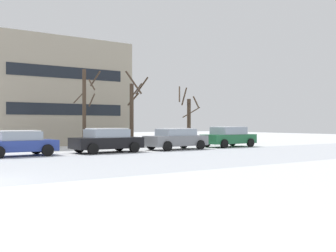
{
  "coord_description": "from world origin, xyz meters",
  "views": [
    {
      "loc": [
        -1.51,
        -12.77,
        1.75
      ],
      "look_at": [
        11.14,
        5.71,
        1.63
      ],
      "focal_mm": 42.99,
      "sensor_mm": 36.0,
      "label": 1
    }
  ],
  "objects_px": {
    "parked_car_gray": "(176,139)",
    "parked_car_green": "(229,137)",
    "parked_car_blue": "(19,143)",
    "parked_car_black": "(107,140)"
  },
  "relations": [
    {
      "from": "parked_car_black",
      "to": "parked_car_blue",
      "type": "bearing_deg",
      "value": 177.39
    },
    {
      "from": "parked_car_blue",
      "to": "parked_car_green",
      "type": "height_order",
      "value": "parked_car_green"
    },
    {
      "from": "parked_car_blue",
      "to": "parked_car_green",
      "type": "relative_size",
      "value": 0.92
    },
    {
      "from": "parked_car_gray",
      "to": "parked_car_green",
      "type": "relative_size",
      "value": 1.01
    },
    {
      "from": "parked_car_blue",
      "to": "parked_car_black",
      "type": "distance_m",
      "value": 5.12
    },
    {
      "from": "parked_car_green",
      "to": "parked_car_black",
      "type": "bearing_deg",
      "value": -178.55
    },
    {
      "from": "parked_car_black",
      "to": "parked_car_green",
      "type": "xyz_separation_m",
      "value": [
        10.24,
        0.26,
        0.03
      ]
    },
    {
      "from": "parked_car_black",
      "to": "parked_car_gray",
      "type": "xyz_separation_m",
      "value": [
        5.12,
        -0.05,
        -0.01
      ]
    },
    {
      "from": "parked_car_blue",
      "to": "parked_car_black",
      "type": "xyz_separation_m",
      "value": [
        5.12,
        -0.23,
        0.04
      ]
    },
    {
      "from": "parked_car_black",
      "to": "parked_car_gray",
      "type": "bearing_deg",
      "value": -0.62
    }
  ]
}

